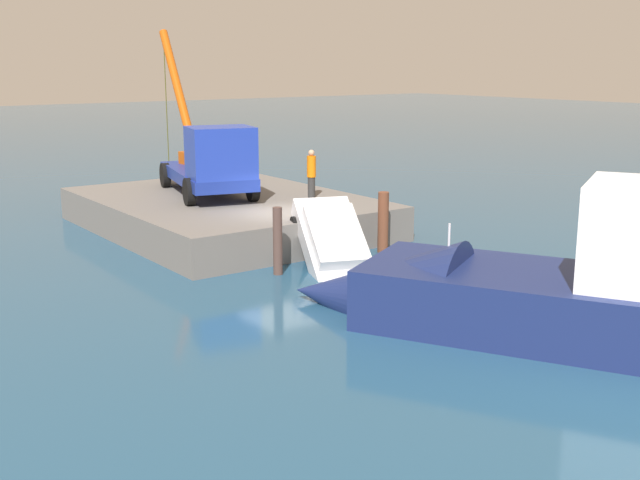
{
  "coord_description": "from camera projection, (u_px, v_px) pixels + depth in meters",
  "views": [
    {
      "loc": [
        22.06,
        -14.45,
        6.31
      ],
      "look_at": [
        2.4,
        -0.14,
        0.76
      ],
      "focal_mm": 43.81,
      "sensor_mm": 36.0,
      "label": 1
    }
  ],
  "objects": [
    {
      "name": "moored_yacht",
      "position": [
        559.0,
        313.0,
        18.24
      ],
      "size": [
        15.04,
        10.37,
        6.47
      ],
      "color": "navy",
      "rests_on": "ground"
    },
    {
      "name": "ground",
      "position": [
        283.0,
        248.0,
        27.08
      ],
      "size": [
        200.0,
        200.0,
        0.0
      ],
      "primitive_type": "plane",
      "color": "navy"
    },
    {
      "name": "salvaged_car",
      "position": [
        335.0,
        249.0,
        24.29
      ],
      "size": [
        4.45,
        3.21,
        3.0
      ],
      "color": "silver",
      "rests_on": "ground"
    },
    {
      "name": "dock_worker",
      "position": [
        311.0,
        173.0,
        29.55
      ],
      "size": [
        0.34,
        0.34,
        1.83
      ],
      "color": "#2D2D2D",
      "rests_on": "dock"
    },
    {
      "name": "piling_near",
      "position": [
        278.0,
        241.0,
        23.55
      ],
      "size": [
        0.28,
        0.28,
        2.08
      ],
      "primitive_type": "cylinder",
      "color": "#4E3831",
      "rests_on": "ground"
    },
    {
      "name": "crane_truck",
      "position": [
        211.0,
        161.0,
        29.59
      ],
      "size": [
        9.34,
        3.98,
        6.46
      ],
      "color": "navy",
      "rests_on": "dock"
    },
    {
      "name": "dock",
      "position": [
        225.0,
        213.0,
        30.1
      ],
      "size": [
        11.77,
        8.83,
        1.27
      ],
      "primitive_type": "cube",
      "color": "slate",
      "rests_on": "ground"
    },
    {
      "name": "piling_mid",
      "position": [
        383.0,
        222.0,
        26.34
      ],
      "size": [
        0.37,
        0.37,
        2.07
      ],
      "primitive_type": "cylinder",
      "color": "brown",
      "rests_on": "ground"
    }
  ]
}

